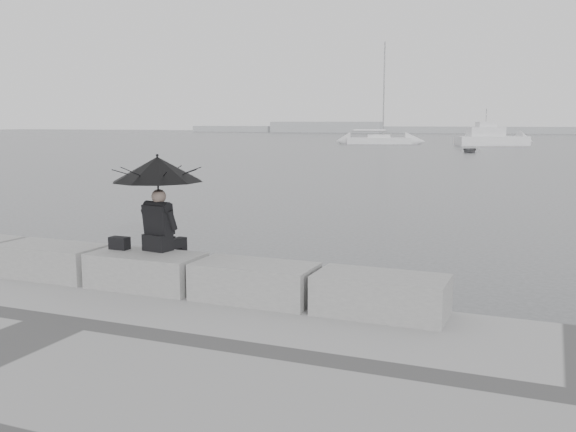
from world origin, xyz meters
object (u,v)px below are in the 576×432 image
at_px(seated_person, 157,179).
at_px(motor_cruiser, 492,138).
at_px(dinghy, 469,150).
at_px(sailboat_left, 379,140).

height_order(seated_person, motor_cruiser, motor_cruiser).
height_order(seated_person, dinghy, seated_person).
bearing_deg(motor_cruiser, seated_person, -115.08).
distance_m(sailboat_left, motor_cruiser, 13.91).
height_order(seated_person, sailboat_left, sailboat_left).
bearing_deg(dinghy, sailboat_left, 124.34).
bearing_deg(dinghy, seated_person, -89.11).
bearing_deg(motor_cruiser, dinghy, -117.60).
bearing_deg(sailboat_left, dinghy, -69.21).
distance_m(seated_person, sailboat_left, 74.82).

